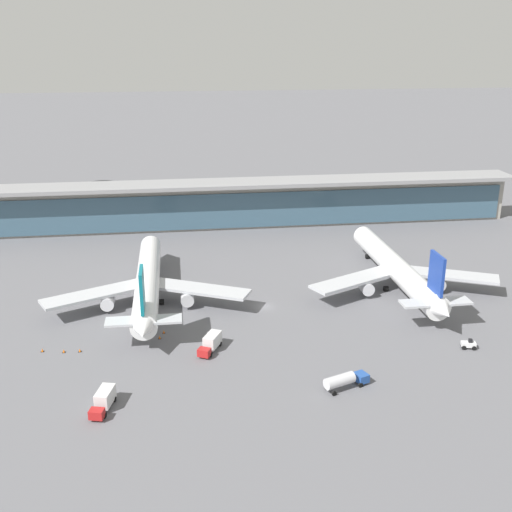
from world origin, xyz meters
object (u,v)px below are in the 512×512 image
safety_cone_alpha (80,350)px  safety_cone_charlie (42,350)px  service_truck_under_wing_red (104,400)px  safety_cone_bravo (64,351)px  safety_cone_delta (164,332)px  service_truck_near_nose_blue (344,380)px  service_truck_mid_apron_red (211,342)px  safety_cone_echo (160,337)px  airliner_left_stand (148,282)px  service_truck_by_tail_white (469,344)px  airliner_centre_stand (397,269)px

safety_cone_alpha → safety_cone_charlie: (-7.32, 1.06, 0.00)m
safety_cone_charlie → service_truck_under_wing_red: bearing=-57.9°
service_truck_under_wing_red → safety_cone_charlie: 26.14m
safety_cone_bravo → safety_cone_delta: (19.44, 5.81, 0.00)m
safety_cone_charlie → safety_cone_delta: bearing=11.6°
safety_cone_bravo → safety_cone_delta: same height
safety_cone_alpha → safety_cone_charlie: bearing=171.7°
service_truck_near_nose_blue → safety_cone_charlie: (-55.18, 21.39, -1.39)m
service_truck_mid_apron_red → safety_cone_delta: service_truck_mid_apron_red is taller
safety_cone_echo → airliner_left_stand: bearing=97.9°
airliner_left_stand → service_truck_by_tail_white: bearing=-26.6°
service_truck_under_wing_red → safety_cone_charlie: service_truck_under_wing_red is taller
airliner_centre_stand → safety_cone_delta: 59.32m
service_truck_by_tail_white → safety_cone_delta: bearing=165.9°
safety_cone_bravo → safety_cone_charlie: size_ratio=1.00×
safety_cone_delta → safety_cone_bravo: bearing=-163.4°
service_truck_by_tail_white → safety_cone_charlie: bearing=173.1°
service_truck_under_wing_red → safety_cone_delta: bearing=70.0°
airliner_centre_stand → safety_cone_alpha: airliner_centre_stand is taller
safety_cone_delta → safety_cone_echo: same height
safety_cone_charlie → airliner_centre_stand: bearing=15.5°
service_truck_by_tail_white → safety_cone_alpha: bearing=173.2°
service_truck_under_wing_red → safety_cone_delta: size_ratio=10.92×
safety_cone_bravo → safety_cone_echo: size_ratio=1.00×
airliner_centre_stand → safety_cone_alpha: bearing=-162.3°
safety_cone_bravo → service_truck_mid_apron_red: bearing=-6.0°
airliner_left_stand → service_truck_mid_apron_red: 28.71m
service_truck_by_tail_white → service_truck_mid_apron_red: bearing=173.0°
service_truck_near_nose_blue → safety_cone_charlie: bearing=158.8°
safety_cone_bravo → safety_cone_charlie: (-4.23, 0.93, 0.00)m
safety_cone_delta → airliner_centre_stand: bearing=17.1°
safety_cone_alpha → safety_cone_delta: same height
airliner_left_stand → safety_cone_bravo: bearing=-125.4°
service_truck_by_tail_white → safety_cone_alpha: 76.88m
safety_cone_bravo → safety_cone_charlie: bearing=167.6°
safety_cone_alpha → safety_cone_echo: 15.93m
service_truck_by_tail_white → safety_cone_bravo: service_truck_by_tail_white is taller
airliner_left_stand → safety_cone_delta: bearing=-78.2°
airliner_left_stand → service_truck_mid_apron_red: (12.73, -25.51, -3.43)m
airliner_left_stand → safety_cone_alpha: (-12.88, -22.64, -4.80)m
safety_cone_alpha → safety_cone_delta: 17.40m
service_truck_under_wing_red → service_truck_by_tail_white: service_truck_under_wing_red is taller
service_truck_near_nose_blue → safety_cone_delta: 41.04m
service_truck_near_nose_blue → safety_cone_charlie: size_ratio=12.62×
safety_cone_echo → airliner_centre_stand: bearing=19.0°
service_truck_by_tail_white → safety_cone_delta: size_ratio=4.53×
airliner_centre_stand → safety_cone_bravo: bearing=-163.1°
service_truck_under_wing_red → airliner_centre_stand: bearing=33.8°
airliner_left_stand → safety_cone_charlie: size_ratio=87.02×
safety_cone_bravo → safety_cone_delta: bearing=16.6°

